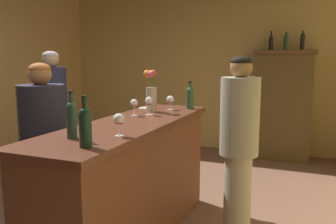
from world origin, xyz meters
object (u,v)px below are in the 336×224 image
flower_arrangement (151,91)px  wine_bottle_chardonnay (72,118)px  cheese_plate (146,108)px  wine_glass_front (119,120)px  wine_glass_rear (170,100)px  wine_bottle_merlot (85,125)px  bar_counter (132,182)px  wine_glass_spare (149,102)px  wine_bottle_riesling (190,96)px  patron_redhead (53,113)px  bartender (239,146)px  display_bottle_center (303,41)px  patron_tall (44,144)px  display_cabinet (283,103)px  display_bottle_midleft (286,41)px  display_bottle_left (271,42)px  wine_glass_mid (134,104)px

flower_arrangement → wine_bottle_chardonnay: bearing=-89.0°
cheese_plate → wine_glass_front: bearing=-72.4°
wine_glass_rear → wine_bottle_merlot: bearing=-86.1°
bar_counter → wine_glass_spare: size_ratio=13.17×
wine_bottle_riesling → patron_redhead: patron_redhead is taller
cheese_plate → wine_glass_rear: bearing=4.7°
bar_counter → bartender: bartender is taller
bar_counter → display_bottle_center: display_bottle_center is taller
wine_glass_front → wine_glass_rear: (-0.14, 1.27, -0.01)m
wine_bottle_chardonnay → wine_glass_spare: (0.05, 1.06, -0.02)m
wine_bottle_riesling → wine_bottle_chardonnay: size_ratio=0.92×
wine_bottle_merlot → patron_tall: (-0.94, 0.70, -0.35)m
display_cabinet → display_bottle_midleft: 0.94m
wine_bottle_merlot → display_cabinet: bearing=78.5°
wine_glass_rear → display_bottle_left: 2.59m
display_bottle_left → patron_redhead: 3.35m
wine_glass_spare → wine_bottle_merlot: bearing=-82.2°
display_cabinet → wine_glass_spare: bearing=-109.5°
wine_glass_spare → cheese_plate: size_ratio=1.11×
wine_bottle_chardonnay → wine_glass_front: 0.30m
wine_bottle_riesling → wine_glass_rear: (-0.16, -0.16, -0.03)m
wine_glass_front → wine_glass_mid: (-0.30, 0.79, 0.00)m
wine_bottle_chardonnay → display_bottle_center: bearing=71.8°
wine_bottle_riesling → flower_arrangement: (-0.29, -0.33, 0.07)m
bar_counter → wine_bottle_merlot: wine_bottle_merlot is taller
wine_bottle_merlot → wine_bottle_chardonnay: size_ratio=0.99×
display_cabinet → flower_arrangement: (-1.06, -2.57, 0.36)m
cheese_plate → display_bottle_left: bearing=68.4°
wine_bottle_chardonnay → display_bottle_center: 4.09m
wine_bottle_riesling → display_bottle_center: 2.54m
wine_glass_front → cheese_plate: bearing=107.6°
bar_counter → display_bottle_left: size_ratio=7.60×
wine_glass_rear → patron_tall: bearing=-132.7°
display_bottle_midleft → patron_redhead: 3.50m
wine_glass_mid → flower_arrangement: flower_arrangement is taller
display_bottle_midleft → bartender: bearing=-92.3°
wine_bottle_chardonnay → display_bottle_left: display_bottle_left is taller
wine_glass_mid → wine_bottle_riesling: bearing=63.3°
wine_glass_rear → display_bottle_midleft: 2.66m
wine_bottle_chardonnay → cheese_plate: bearing=96.0°
wine_glass_mid → bartender: (0.97, -0.08, -0.28)m
flower_arrangement → display_bottle_left: (0.83, 2.57, 0.56)m
wine_glass_spare → wine_glass_rear: bearing=81.1°
wine_glass_rear → cheese_plate: bearing=-175.3°
wine_bottle_riesling → display_bottle_left: (0.55, 2.24, 0.63)m
wine_glass_mid → cheese_plate: 0.47m
display_bottle_midleft → patron_tall: display_bottle_midleft is taller
patron_tall → wine_bottle_merlot: bearing=-68.7°
wine_glass_front → display_bottle_midleft: display_bottle_midleft is taller
wine_bottle_chardonnay → display_bottle_midleft: bearing=75.0°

